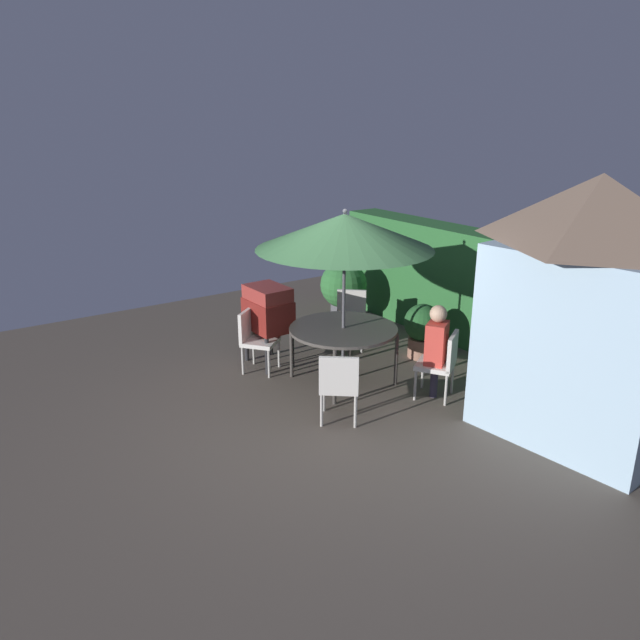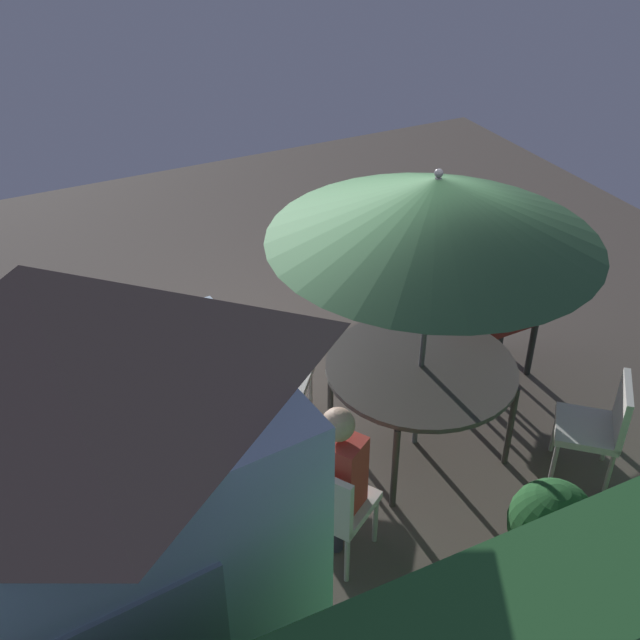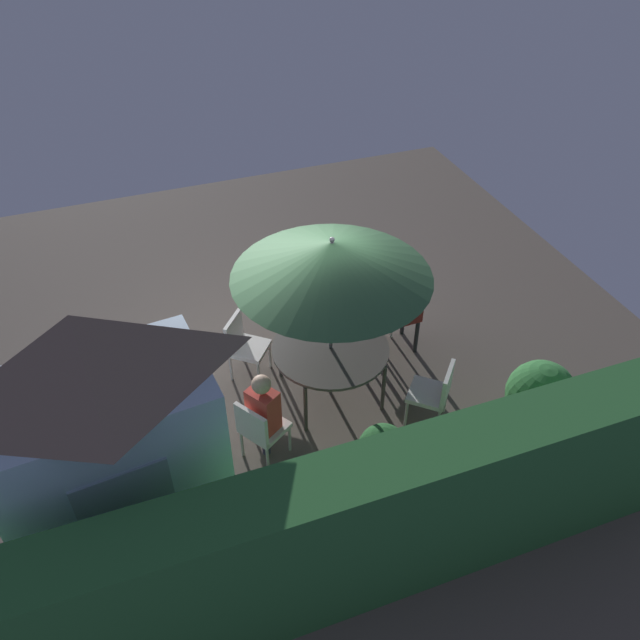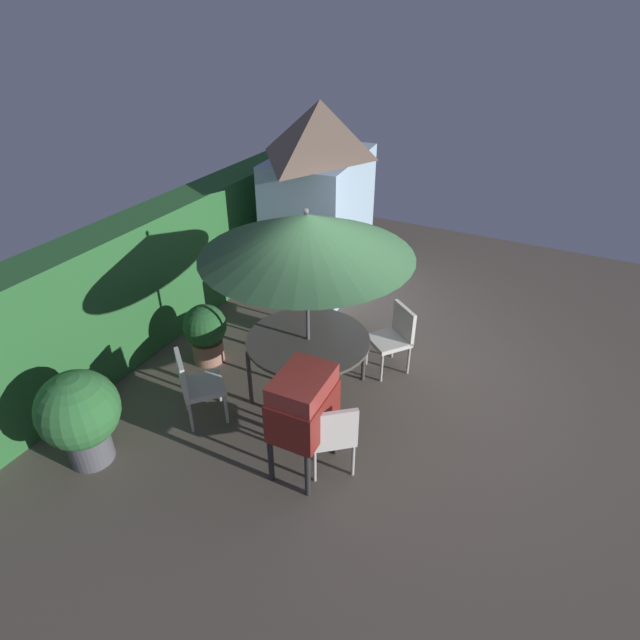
% 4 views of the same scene
% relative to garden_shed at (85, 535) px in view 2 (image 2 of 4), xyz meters
% --- Properties ---
extents(ground_plane, '(11.00, 11.00, 0.00)m').
position_rel_garden_shed_xyz_m(ground_plane, '(-2.15, -2.14, -1.52)').
color(ground_plane, brown).
extents(garden_shed, '(2.23, 1.52, 2.98)m').
position_rel_garden_shed_xyz_m(garden_shed, '(0.00, 0.00, 0.00)').
color(garden_shed, '#9EBCD1').
rests_on(garden_shed, ground).
extents(patio_table, '(1.48, 1.48, 0.79)m').
position_rel_garden_shed_xyz_m(patio_table, '(-2.70, -1.23, -0.78)').
color(patio_table, '#47423D').
rests_on(patio_table, ground).
extents(patio_umbrella, '(2.33, 2.33, 2.40)m').
position_rel_garden_shed_xyz_m(patio_umbrella, '(-2.70, -1.23, 0.59)').
color(patio_umbrella, '#4C4C51').
rests_on(patio_umbrella, ground).
extents(bbq_grill, '(0.72, 0.52, 1.20)m').
position_rel_garden_shed_xyz_m(bbq_grill, '(-3.81, -1.77, -0.67)').
color(bbq_grill, maroon).
rests_on(bbq_grill, ground).
extents(chair_near_shed, '(0.64, 0.64, 0.90)m').
position_rel_garden_shed_xyz_m(chair_near_shed, '(-1.55, -0.49, -1.00)').
color(chair_near_shed, silver).
rests_on(chair_near_shed, ground).
extents(chair_far_side, '(0.65, 0.65, 0.90)m').
position_rel_garden_shed_xyz_m(chair_far_side, '(-3.72, -0.32, -1.00)').
color(chair_far_side, silver).
rests_on(chair_far_side, ground).
extents(chair_toward_hedge, '(0.65, 0.65, 0.90)m').
position_rel_garden_shed_xyz_m(chair_toward_hedge, '(-3.72, -2.05, -1.00)').
color(chair_toward_hedge, silver).
rests_on(chair_toward_hedge, ground).
extents(chair_toward_house, '(0.65, 0.65, 0.90)m').
position_rel_garden_shed_xyz_m(chair_toward_house, '(-1.75, -1.99, -1.00)').
color(chair_toward_house, silver).
rests_on(chair_toward_house, ground).
extents(potted_plant_by_grill, '(0.57, 0.57, 0.84)m').
position_rel_garden_shed_xyz_m(potted_plant_by_grill, '(-2.74, 0.30, -1.06)').
color(potted_plant_by_grill, '#936651').
rests_on(potted_plant_by_grill, ground).
extents(person_in_red, '(0.39, 0.42, 1.26)m').
position_rel_garden_shed_xyz_m(person_in_red, '(-1.62, -0.54, -0.74)').
color(person_in_red, '#CC3D33').
rests_on(person_in_red, ground).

